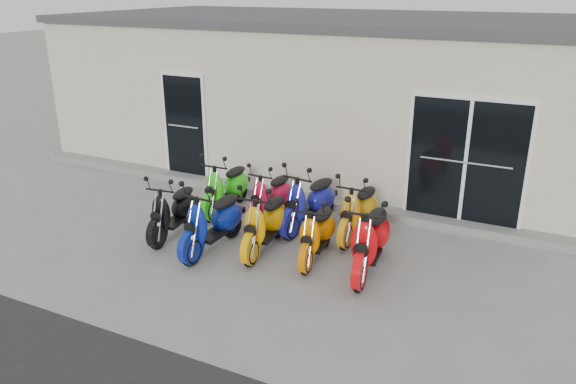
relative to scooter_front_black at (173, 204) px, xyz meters
name	(u,v)px	position (x,y,z in m)	size (l,w,h in m)	color
ground	(272,246)	(1.68, 0.35, -0.59)	(80.00, 80.00, 0.00)	gray
building	(375,95)	(1.68, 5.55, 1.01)	(14.00, 6.00, 3.20)	beige
roof_cap	(379,20)	(1.68, 5.55, 2.69)	(14.20, 6.20, 0.16)	#3F3F42
front_step	(320,202)	(1.68, 2.37, -0.51)	(14.00, 0.40, 0.15)	gray
door_left	(185,123)	(-1.52, 2.52, 0.67)	(1.07, 0.08, 2.22)	black
door_right	(466,158)	(4.28, 2.52, 0.67)	(2.02, 0.08, 2.22)	black
scooter_front_black	(173,204)	(0.00, 0.00, 0.00)	(0.58, 1.59, 1.17)	black
scooter_front_blue	(213,214)	(0.91, -0.18, 0.05)	(0.63, 1.73, 1.28)	navy
scooter_front_orange_a	(265,215)	(1.66, 0.18, 0.03)	(0.61, 1.67, 1.23)	#F0A302
scooter_front_orange_b	(317,226)	(2.51, 0.26, -0.02)	(0.55, 1.52, 1.13)	#DD6E00
scooter_front_red	(371,231)	(3.37, 0.23, 0.08)	(0.66, 1.80, 1.33)	red
scooter_back_green	(226,181)	(0.22, 1.32, 0.02)	(0.60, 1.65, 1.22)	#2DE917
scooter_back_red	(271,189)	(1.12, 1.38, -0.02)	(0.56, 1.53, 1.13)	#BC0F33
scooter_back_blue	(310,194)	(1.93, 1.28, 0.06)	(0.63, 1.74, 1.28)	navy
scooter_back_yellow	(359,203)	(2.81, 1.32, 0.02)	(0.60, 1.65, 1.22)	orange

